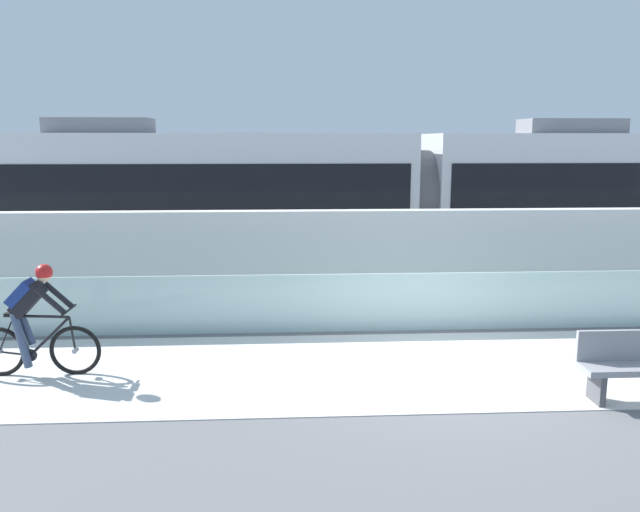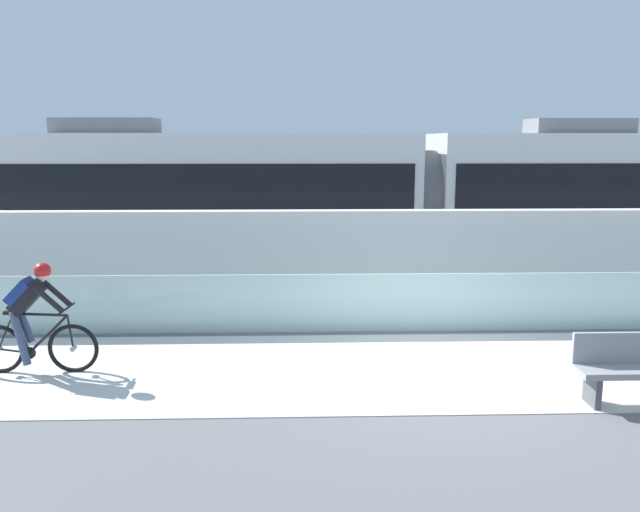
{
  "view_description": "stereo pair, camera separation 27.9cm",
  "coord_description": "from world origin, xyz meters",
  "views": [
    {
      "loc": [
        -2.24,
        -8.65,
        3.28
      ],
      "look_at": [
        -1.63,
        2.35,
        1.25
      ],
      "focal_mm": 35.18,
      "sensor_mm": 36.0,
      "label": 1
    },
    {
      "loc": [
        -1.96,
        -8.66,
        3.28
      ],
      "look_at": [
        -1.63,
        2.35,
        1.25
      ],
      "focal_mm": 35.18,
      "sensor_mm": 36.0,
      "label": 2
    }
  ],
  "objects": [
    {
      "name": "tram_rail_near",
      "position": [
        0.0,
        6.13,
        0.0
      ],
      "size": [
        32.0,
        0.08,
        0.01
      ],
      "primitive_type": "cube",
      "color": "#595654",
      "rests_on": "ground"
    },
    {
      "name": "cyclist_on_bike",
      "position": [
        -5.77,
        -0.0,
        0.8
      ],
      "size": [
        1.77,
        0.58,
        1.61
      ],
      "color": "black",
      "rests_on": "ground"
    },
    {
      "name": "tram",
      "position": [
        1.08,
        6.85,
        1.89
      ],
      "size": [
        22.56,
        2.54,
        3.81
      ],
      "color": "silver",
      "rests_on": "ground"
    },
    {
      "name": "glass_parapet",
      "position": [
        0.0,
        1.85,
        0.51
      ],
      "size": [
        32.0,
        0.05,
        1.02
      ],
      "primitive_type": "cube",
      "color": "silver",
      "rests_on": "ground"
    },
    {
      "name": "concrete_barrier_wall",
      "position": [
        0.0,
        3.65,
        0.96
      ],
      "size": [
        32.0,
        0.36,
        1.93
      ],
      "primitive_type": "cube",
      "color": "silver",
      "rests_on": "ground"
    },
    {
      "name": "ground_plane",
      "position": [
        0.0,
        0.0,
        0.0
      ],
      "size": [
        200.0,
        200.0,
        0.0
      ],
      "primitive_type": "plane",
      "color": "slate"
    },
    {
      "name": "bike_path_deck",
      "position": [
        0.0,
        0.0,
        0.01
      ],
      "size": [
        32.0,
        3.2,
        0.01
      ],
      "primitive_type": "cube",
      "color": "silver",
      "rests_on": "ground"
    },
    {
      "name": "tram_rail_far",
      "position": [
        0.0,
        7.57,
        0.0
      ],
      "size": [
        32.0,
        0.08,
        0.01
      ],
      "primitive_type": "cube",
      "color": "#595654",
      "rests_on": "ground"
    }
  ]
}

